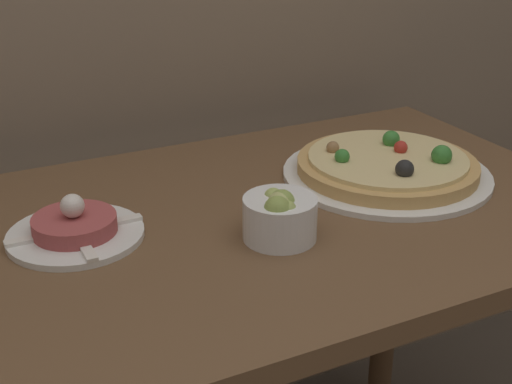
% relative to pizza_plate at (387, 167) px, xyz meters
% --- Properties ---
extents(dining_table, '(1.22, 0.70, 0.80)m').
position_rel_pizza_plate_xyz_m(dining_table, '(-0.31, -0.03, -0.14)').
color(dining_table, brown).
rests_on(dining_table, ground_plane).
extents(pizza_plate, '(0.37, 0.37, 0.07)m').
position_rel_pizza_plate_xyz_m(pizza_plate, '(0.00, 0.00, 0.00)').
color(pizza_plate, white).
rests_on(pizza_plate, dining_table).
extents(tartare_plate, '(0.20, 0.20, 0.07)m').
position_rel_pizza_plate_xyz_m(tartare_plate, '(-0.55, 0.02, -0.00)').
color(tartare_plate, white).
rests_on(tartare_plate, dining_table).
extents(small_bowl, '(0.11, 0.11, 0.08)m').
position_rel_pizza_plate_xyz_m(small_bowl, '(-0.28, -0.12, 0.02)').
color(small_bowl, white).
rests_on(small_bowl, dining_table).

